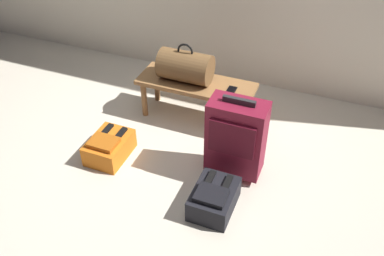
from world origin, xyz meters
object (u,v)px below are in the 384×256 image
(duffel_bag_brown, at_px, (185,66))
(bench, at_px, (196,88))
(suitcase_upright_burgundy, at_px, (236,137))
(backpack_orange, at_px, (109,147))
(backpack_dark, at_px, (214,198))
(cell_phone, at_px, (231,91))

(duffel_bag_brown, bearing_deg, bench, -0.00)
(duffel_bag_brown, distance_m, suitcase_upright_burgundy, 0.84)
(suitcase_upright_burgundy, relative_size, backpack_orange, 1.78)
(bench, distance_m, suitcase_upright_burgundy, 0.75)
(backpack_orange, xyz_separation_m, backpack_dark, (0.95, -0.21, 0.00))
(duffel_bag_brown, bearing_deg, backpack_orange, -115.78)
(bench, xyz_separation_m, suitcase_upright_burgundy, (0.52, -0.55, 0.03))
(bench, relative_size, cell_phone, 6.94)
(duffel_bag_brown, distance_m, backpack_orange, 0.91)
(cell_phone, distance_m, backpack_orange, 1.08)
(suitcase_upright_burgundy, height_order, backpack_orange, suitcase_upright_burgundy)
(backpack_dark, bearing_deg, cell_phone, 101.21)
(bench, distance_m, duffel_bag_brown, 0.21)
(suitcase_upright_burgundy, height_order, backpack_dark, suitcase_upright_burgundy)
(duffel_bag_brown, distance_m, cell_phone, 0.43)
(duffel_bag_brown, bearing_deg, backpack_dark, -57.67)
(cell_phone, xyz_separation_m, backpack_orange, (-0.77, -0.70, -0.28))
(duffel_bag_brown, xyz_separation_m, backpack_orange, (-0.35, -0.73, -0.41))
(bench, height_order, cell_phone, cell_phone)
(backpack_dark, bearing_deg, bench, 117.88)
(bench, bearing_deg, duffel_bag_brown, 180.00)
(duffel_bag_brown, bearing_deg, cell_phone, -3.90)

